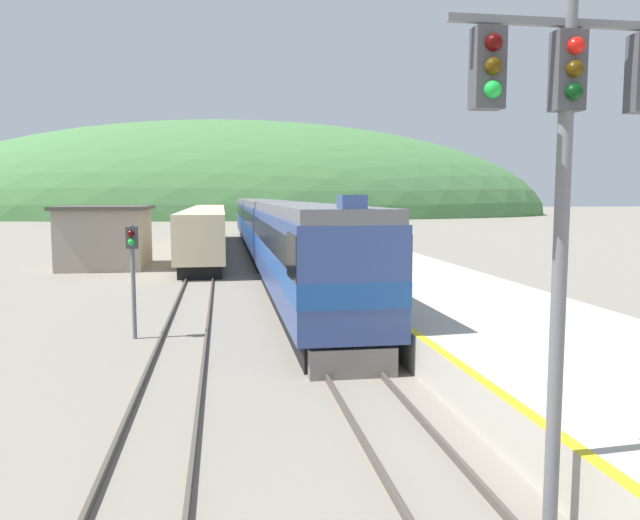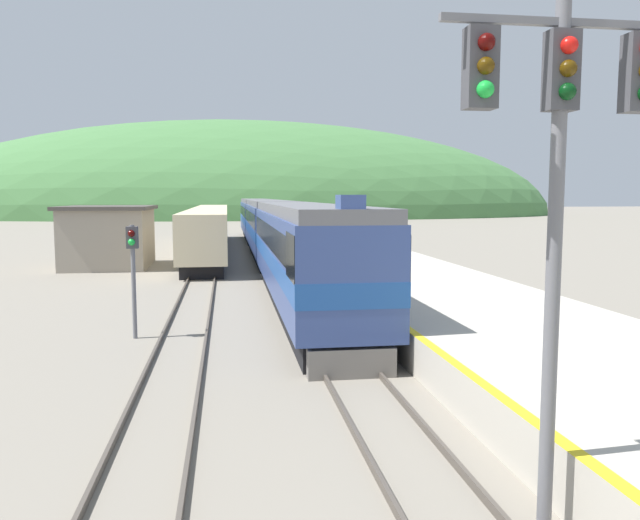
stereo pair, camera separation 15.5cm
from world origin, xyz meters
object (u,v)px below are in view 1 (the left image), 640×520
Objects in this scene: signal_post_siding at (132,257)px; signal_mast_main at (566,143)px; carriage_third at (253,217)px; express_train_lead_car at (304,252)px; siding_train at (207,229)px; carriage_second at (267,227)px.

signal_mast_main is at bearing -60.51° from signal_post_siding.
carriage_third is 46.86m from signal_post_siding.
carriage_third is (0.00, 42.00, -0.01)m from express_train_lead_car.
signal_mast_main reaches higher than signal_post_siding.
carriage_third reaches higher than signal_post_siding.
express_train_lead_car is 0.55× the size of siding_train.
siding_train is (-4.56, 6.38, -0.47)m from carriage_second.
carriage_second reaches higher than signal_post_siding.
express_train_lead_car is 28.06m from siding_train.
carriage_second is 5.33× the size of signal_post_siding.
carriage_second is 7.86m from siding_train.
signal_mast_main reaches higher than carriage_third.
carriage_third is at bearing 90.00° from carriage_second.
express_train_lead_car is 7.60m from signal_post_siding.
siding_train is at bearing -107.66° from carriage_third.
signal_mast_main is 15.17m from signal_post_siding.
express_train_lead_car is at bearing 35.97° from signal_post_siding.
carriage_second is 20.70m from carriage_third.
carriage_third is 59.54m from signal_mast_main.
carriage_third is 5.33× the size of signal_post_siding.
signal_post_siding is at bearing -144.03° from express_train_lead_car.
siding_train is at bearing 97.28° from signal_mast_main.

